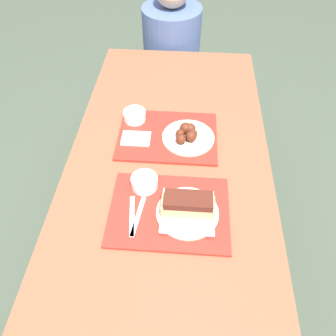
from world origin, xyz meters
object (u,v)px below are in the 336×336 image
Objects in this scene: tray_near at (169,211)px; bowl_coleslaw_far at (135,115)px; tray_far at (168,136)px; person_seated_across at (172,38)px; bowl_coleslaw_near at (144,182)px; brisket_sandwich_plate at (188,208)px; wings_plate_far at (188,135)px.

bowl_coleslaw_far reaches higher than tray_near.
tray_near is 1.00× the size of tray_far.
person_seated_across is at bearing 93.33° from tray_near.
bowl_coleslaw_far reaches higher than tray_far.
tray_near is 0.15m from bowl_coleslaw_near.
brisket_sandwich_plate is at bearing -83.93° from person_seated_across.
bowl_coleslaw_far is (-0.26, 0.50, -0.01)m from brisket_sandwich_plate.
bowl_coleslaw_near is at bearing -76.55° from bowl_coleslaw_far.
tray_far is at bearing -30.69° from bowl_coleslaw_far.
person_seated_across is (-0.08, 1.36, -0.04)m from tray_near.
tray_near is 4.26× the size of bowl_coleslaw_far.
bowl_coleslaw_far is at bearing 103.45° from bowl_coleslaw_near.
tray_near is 0.65× the size of person_seated_across.
bowl_coleslaw_near is 0.40m from bowl_coleslaw_far.
bowl_coleslaw_near is at bearing -119.21° from wings_plate_far.
bowl_coleslaw_far is (-0.09, 0.39, 0.00)m from bowl_coleslaw_near.
tray_far is 4.26× the size of bowl_coleslaw_near.
brisket_sandwich_plate reaches higher than bowl_coleslaw_near.
bowl_coleslaw_far is at bearing 156.45° from wings_plate_far.
wings_plate_far is (0.25, -0.11, -0.01)m from bowl_coleslaw_far.
bowl_coleslaw_far is at bearing 149.31° from tray_far.
person_seated_across reaches higher than bowl_coleslaw_near.
wings_plate_far is at bearing -8.67° from tray_far.
wings_plate_far is at bearing -82.25° from person_seated_across.
brisket_sandwich_plate is 1.38m from person_seated_across.
tray_near is 1.92× the size of brisket_sandwich_plate.
tray_far is at bearing 171.33° from wings_plate_far.
tray_far is 0.09m from wings_plate_far.
bowl_coleslaw_far is at bearing 117.56° from brisket_sandwich_plate.
person_seated_across is at bearing 88.94° from bowl_coleslaw_near.
bowl_coleslaw_far is (-0.16, 0.09, 0.03)m from tray_far.
tray_far is (-0.04, 0.40, 0.00)m from tray_near.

